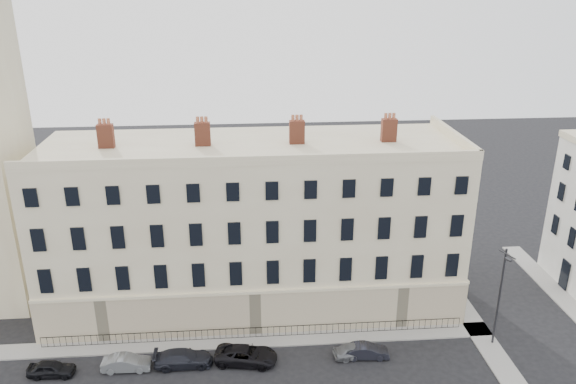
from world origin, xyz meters
The scene contains 13 objects.
ground centered at (0.00, 0.00, 0.00)m, with size 160.00×160.00×0.00m, color black.
terrace centered at (-5.97, 11.97, 7.50)m, with size 36.22×12.22×17.00m.
pavement_terrace centered at (-10.00, 5.00, 0.06)m, with size 48.00×2.00×0.12m, color gray.
pavement_east_return centered at (13.00, 8.00, 0.06)m, with size 2.00×24.00×0.12m, color gray.
pavement_adjacent centered at (23.00, 10.00, 0.06)m, with size 2.00×20.00×0.12m, color gray.
railings centered at (-6.00, 5.40, 0.55)m, with size 35.00×0.04×0.96m.
car_a centered at (-21.60, 1.92, 0.60)m, with size 1.41×3.51×1.20m, color black.
car_b centered at (-16.05, 2.13, 0.61)m, with size 1.30×3.73×1.23m, color slate.
car_c centered at (-11.73, 2.30, 0.66)m, with size 1.84×4.53×1.31m, color black.
car_d centered at (-6.86, 2.27, 0.68)m, with size 2.25×4.87×1.35m, color black.
car_e centered at (1.84, 2.26, 0.60)m, with size 1.43×3.55×1.21m, color slate.
car_f centered at (2.68, 2.13, 0.59)m, with size 1.25×3.57×1.18m, color black.
streetlamp centered at (13.44, 2.95, 4.84)m, with size 0.80×1.81×8.73m.
Camera 1 is at (-6.53, -34.34, 28.31)m, focal length 35.00 mm.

